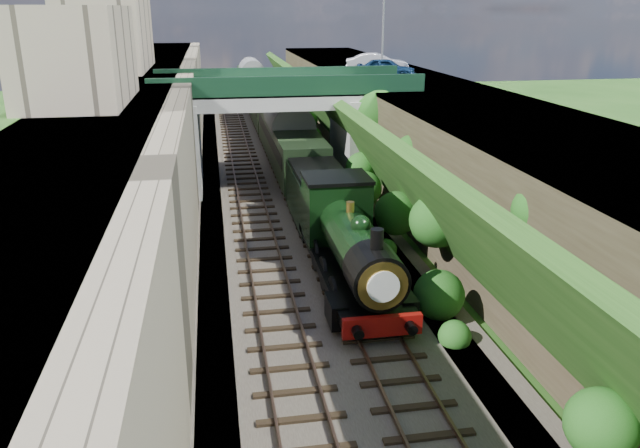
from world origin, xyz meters
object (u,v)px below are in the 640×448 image
at_px(locomotive, 350,246).
at_px(tender, 319,200).
at_px(car_silver, 377,64).
at_px(tree, 377,117).
at_px(road_bridge, 292,123).
at_px(lamppost, 384,29).
at_px(car_blue, 386,68).

distance_m(locomotive, tender, 7.37).
bearing_deg(car_silver, tree, 177.35).
relative_size(road_bridge, locomotive, 1.56).
relative_size(lamppost, car_silver, 1.29).
height_order(car_blue, locomotive, car_blue).
height_order(car_blue, tender, car_blue).
relative_size(car_blue, locomotive, 0.40).
xyz_separation_m(car_silver, tender, (-7.11, -16.03, -5.40)).
xyz_separation_m(road_bridge, locomotive, (0.26, -16.16, -2.18)).
xyz_separation_m(tree, car_blue, (2.28, 6.33, 2.30)).
bearing_deg(lamppost, tree, -107.34).
bearing_deg(locomotive, tree, 71.63).
height_order(car_blue, car_silver, car_silver).
bearing_deg(car_silver, car_blue, -170.38).
height_order(road_bridge, lamppost, lamppost).
bearing_deg(tender, car_blue, 62.02).
bearing_deg(tree, tender, -124.61).
distance_m(road_bridge, tree, 5.38).
xyz_separation_m(tree, lamppost, (2.27, 7.26, 4.92)).
distance_m(tree, lamppost, 9.06).
height_order(road_bridge, tree, road_bridge).
height_order(road_bridge, car_silver, car_silver).
relative_size(car_silver, tender, 0.77).
bearing_deg(car_blue, tree, -179.56).
height_order(tree, locomotive, tree).
distance_m(road_bridge, lamppost, 10.51).
relative_size(locomotive, tender, 1.70).
bearing_deg(tender, locomotive, -90.00).
xyz_separation_m(lamppost, tender, (-6.98, -14.09, -7.95)).
xyz_separation_m(road_bridge, tree, (4.97, -1.97, 0.57)).
bearing_deg(tender, lamppost, 63.64).
relative_size(car_silver, locomotive, 0.45).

